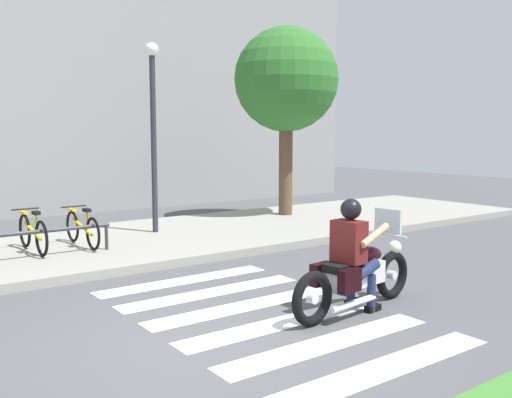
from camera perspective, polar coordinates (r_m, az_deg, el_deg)
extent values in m
plane|color=#4C4C4F|center=(6.32, -4.90, -14.18)|extent=(48.00, 48.00, 0.00)
cube|color=gray|center=(11.12, -19.55, -4.98)|extent=(24.00, 4.40, 0.15)
cube|color=white|center=(5.79, 13.00, -16.27)|extent=(2.80, 0.40, 0.01)
cube|color=white|center=(6.31, 7.33, -14.21)|extent=(2.80, 0.40, 0.01)
cube|color=white|center=(6.87, 2.64, -12.38)|extent=(2.80, 0.40, 0.01)
cube|color=white|center=(7.48, -1.26, -10.77)|extent=(2.80, 0.40, 0.01)
cube|color=white|center=(8.12, -4.52, -9.38)|extent=(2.80, 0.40, 0.01)
cube|color=white|center=(8.79, -7.28, -8.17)|extent=(2.80, 0.40, 0.01)
torus|color=black|center=(7.97, 13.58, -7.46)|extent=(0.67, 0.20, 0.66)
cylinder|color=silver|center=(7.97, 13.58, -7.46)|extent=(0.13, 0.11, 0.12)
torus|color=black|center=(6.71, 5.72, -9.98)|extent=(0.67, 0.20, 0.66)
cylinder|color=silver|center=(6.71, 5.72, -9.98)|extent=(0.13, 0.11, 0.12)
cube|color=silver|center=(7.28, 10.02, -7.57)|extent=(0.92, 0.39, 0.28)
ellipsoid|color=black|center=(7.41, 11.11, -5.60)|extent=(0.55, 0.34, 0.22)
cube|color=black|center=(7.07, 8.94, -6.72)|extent=(0.59, 0.34, 0.10)
cube|color=black|center=(7.10, 6.61, -7.55)|extent=(0.33, 0.16, 0.28)
cube|color=black|center=(6.83, 9.45, -8.16)|extent=(0.33, 0.16, 0.28)
cylinder|color=silver|center=(7.71, 13.02, -3.51)|extent=(0.10, 0.62, 0.03)
sphere|color=white|center=(7.92, 13.85, -4.74)|extent=(0.18, 0.18, 0.18)
cube|color=silver|center=(7.71, 13.19, -2.16)|extent=(0.09, 0.40, 0.32)
cylinder|color=silver|center=(7.04, 9.82, -10.35)|extent=(0.81, 0.18, 0.08)
cube|color=#591919|center=(7.07, 9.36, -4.25)|extent=(0.31, 0.43, 0.52)
sphere|color=black|center=(7.03, 9.57, -1.01)|extent=(0.26, 0.26, 0.26)
cylinder|color=tan|center=(7.37, 9.11, -3.19)|extent=(0.53, 0.15, 0.26)
cylinder|color=tan|center=(7.11, 11.91, -3.60)|extent=(0.53, 0.15, 0.26)
cylinder|color=#1E284C|center=(7.36, 9.03, -6.68)|extent=(0.46, 0.19, 0.24)
cylinder|color=#1E284C|center=(7.53, 9.56, -8.89)|extent=(0.11, 0.11, 0.48)
cube|color=black|center=(7.61, 9.72, -10.28)|extent=(0.25, 0.13, 0.08)
cylinder|color=#1E284C|center=(7.17, 11.06, -7.08)|extent=(0.46, 0.19, 0.24)
cylinder|color=#1E284C|center=(7.34, 11.56, -9.33)|extent=(0.11, 0.11, 0.48)
cube|color=black|center=(7.43, 11.71, -10.74)|extent=(0.25, 0.13, 0.08)
torus|color=black|center=(11.21, -22.32, -2.98)|extent=(0.07, 0.62, 0.62)
torus|color=black|center=(10.28, -20.85, -3.75)|extent=(0.07, 0.62, 0.62)
cylinder|color=gold|center=(10.73, -21.63, -3.01)|extent=(0.09, 0.88, 0.24)
cylinder|color=gold|center=(10.47, -21.29, -2.34)|extent=(0.04, 0.04, 0.38)
cube|color=black|center=(10.45, -21.34, -1.31)|extent=(0.11, 0.20, 0.06)
cylinder|color=black|center=(11.06, -22.28, -0.94)|extent=(0.48, 0.05, 0.03)
cube|color=gold|center=(11.16, -22.40, -1.27)|extent=(0.09, 0.28, 0.04)
torus|color=black|center=(11.46, -18.05, -2.65)|extent=(0.07, 0.60, 0.60)
torus|color=black|center=(10.52, -16.15, -3.39)|extent=(0.07, 0.60, 0.60)
cylinder|color=gold|center=(10.98, -17.15, -2.69)|extent=(0.09, 0.91, 0.25)
cylinder|color=gold|center=(10.72, -16.69, -2.06)|extent=(0.04, 0.04, 0.37)
cube|color=black|center=(10.70, -16.73, -1.09)|extent=(0.11, 0.20, 0.06)
cylinder|color=black|center=(11.31, -17.94, -0.72)|extent=(0.48, 0.05, 0.03)
cube|color=gold|center=(11.42, -18.11, -1.03)|extent=(0.09, 0.28, 0.04)
cylinder|color=#333338|center=(10.09, -23.30, -3.28)|extent=(3.26, 0.07, 0.07)
cylinder|color=#333338|center=(10.58, -14.87, -3.75)|extent=(0.06, 0.06, 0.45)
cylinder|color=#2D2D33|center=(12.09, -10.28, 5.02)|extent=(0.12, 0.12, 3.85)
sphere|color=white|center=(12.21, -10.49, 14.65)|extent=(0.28, 0.28, 0.28)
cylinder|color=brown|center=(14.55, 3.01, 3.07)|extent=(0.35, 0.35, 2.68)
sphere|color=#2D6B28|center=(14.59, 3.07, 11.97)|extent=(2.64, 2.64, 2.64)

